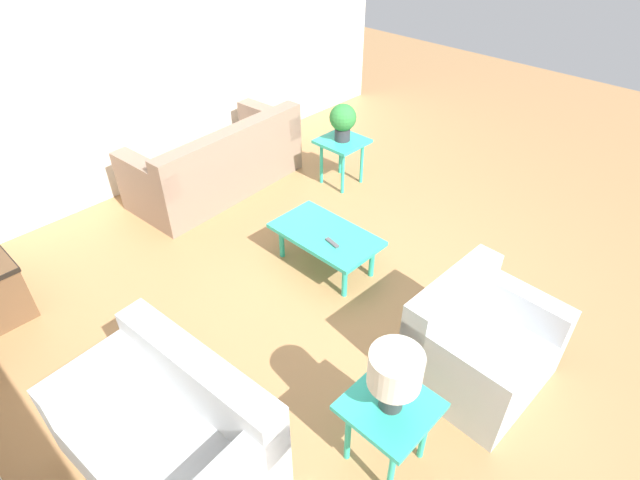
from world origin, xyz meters
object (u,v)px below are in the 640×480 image
object	(u,v)px
sofa	(219,165)
side_table_plant	(342,147)
armchair	(476,344)
table_lamp	(395,373)
coffee_table	(326,237)
side_table_lamp	(389,414)
potted_plant	(343,120)
loveseat	(173,433)

from	to	relation	value
sofa	side_table_plant	bearing A→B (deg)	135.34
armchair	side_table_plant	xyz separation A→B (m)	(2.60, -1.44, 0.16)
side_table_plant	table_lamp	xyz separation A→B (m)	(-2.55, 2.43, 0.38)
sofa	coffee_table	xyz separation A→B (m)	(-1.88, 0.19, 0.03)
side_table_lamp	table_lamp	xyz separation A→B (m)	(0.00, -0.00, 0.38)
armchair	potted_plant	distance (m)	3.01
side_table_lamp	table_lamp	size ratio (longest dim) A/B	1.28
sofa	side_table_lamp	size ratio (longest dim) A/B	3.68
potted_plant	table_lamp	world-z (taller)	table_lamp
table_lamp	sofa	bearing A→B (deg)	-21.03
coffee_table	table_lamp	distance (m)	2.04
side_table_plant	table_lamp	world-z (taller)	table_lamp
loveseat	potted_plant	bearing A→B (deg)	110.89
side_table_lamp	table_lamp	world-z (taller)	table_lamp
armchair	table_lamp	xyz separation A→B (m)	(0.05, 0.99, 0.54)
loveseat	side_table_plant	xyz separation A→B (m)	(1.61, -3.36, 0.17)
coffee_table	potted_plant	distance (m)	1.65
potted_plant	table_lamp	distance (m)	3.52
loveseat	side_table_lamp	bearing A→B (deg)	39.95
side_table_lamp	armchair	bearing A→B (deg)	-92.96
sofa	armchair	bearing A→B (deg)	80.44
sofa	coffee_table	world-z (taller)	sofa
armchair	table_lamp	world-z (taller)	table_lamp
side_table_plant	potted_plant	distance (m)	0.34
potted_plant	loveseat	bearing A→B (deg)	115.56
loveseat	side_table_lamp	world-z (taller)	loveseat
sofa	loveseat	size ratio (longest dim) A/B	1.48
coffee_table	side_table_plant	distance (m)	1.59
coffee_table	side_table_lamp	bearing A→B (deg)	144.29
loveseat	table_lamp	xyz separation A→B (m)	(-0.94, -0.93, 0.55)
sofa	side_table_lamp	world-z (taller)	sofa
side_table_plant	side_table_lamp	size ratio (longest dim) A/B	1.00
side_table_plant	side_table_lamp	bearing A→B (deg)	136.35
sofa	potted_plant	size ratio (longest dim) A/B	4.84
loveseat	coffee_table	bearing A→B (deg)	103.03
loveseat	side_table_plant	bearing A→B (deg)	110.89
loveseat	potted_plant	size ratio (longest dim) A/B	3.27
sofa	table_lamp	distance (m)	3.77
armchair	side_table_lamp	xyz separation A→B (m)	(0.05, 0.99, 0.16)
coffee_table	armchair	bearing A→B (deg)	174.46
coffee_table	table_lamp	world-z (taller)	table_lamp
side_table_lamp	table_lamp	distance (m)	0.38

